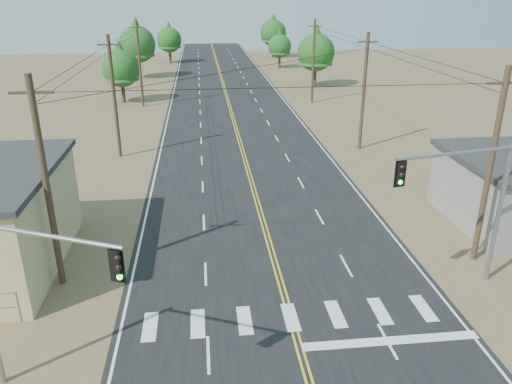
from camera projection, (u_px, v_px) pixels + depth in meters
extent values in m
cube|color=black|center=(245.00, 159.00, 41.85)|extent=(15.00, 200.00, 0.02)
cylinder|color=gray|center=(19.00, 307.00, 21.04)|extent=(0.06, 0.06, 1.50)
cylinder|color=#4C3826|center=(47.00, 186.00, 22.32)|extent=(0.30, 0.30, 10.00)
cube|color=#4C3826|center=(31.00, 93.00, 20.74)|extent=(1.80, 0.12, 0.12)
cylinder|color=#4C3826|center=(114.00, 98.00, 40.75)|extent=(0.30, 0.30, 10.00)
cube|color=#4C3826|center=(109.00, 45.00, 39.17)|extent=(1.80, 0.12, 0.12)
cylinder|color=#4C3826|center=(140.00, 65.00, 59.18)|extent=(0.30, 0.30, 10.00)
cube|color=#4C3826|center=(137.00, 27.00, 57.60)|extent=(1.80, 0.12, 0.12)
cylinder|color=#4C3826|center=(490.00, 169.00, 24.48)|extent=(0.30, 0.30, 10.00)
cube|color=#4C3826|center=(506.00, 83.00, 22.90)|extent=(1.80, 0.12, 0.12)
cylinder|color=#4C3826|center=(364.00, 93.00, 42.90)|extent=(0.30, 0.30, 10.00)
cube|color=#4C3826|center=(368.00, 42.00, 41.33)|extent=(1.80, 0.12, 0.12)
cylinder|color=#4C3826|center=(313.00, 62.00, 61.33)|extent=(0.30, 0.30, 10.00)
cube|color=#4C3826|center=(315.00, 26.00, 59.76)|extent=(1.80, 0.12, 0.12)
cylinder|color=gray|center=(40.00, 235.00, 14.86)|extent=(5.23, 2.43, 0.14)
cube|color=black|center=(117.00, 265.00, 14.36)|extent=(0.40, 0.37, 0.99)
sphere|color=black|center=(117.00, 258.00, 14.11)|extent=(0.18, 0.18, 0.18)
sphere|color=black|center=(119.00, 267.00, 14.23)|extent=(0.18, 0.18, 0.18)
sphere|color=#0CE533|center=(120.00, 277.00, 14.35)|extent=(0.18, 0.18, 0.18)
cylinder|color=gray|center=(498.00, 218.00, 23.22)|extent=(0.23, 0.23, 6.66)
cylinder|color=gray|center=(512.00, 149.00, 21.97)|extent=(0.17, 0.17, 0.57)
cylinder|color=gray|center=(456.00, 153.00, 21.11)|extent=(5.77, 1.30, 0.15)
cube|color=black|center=(400.00, 173.00, 20.60)|extent=(0.38, 0.34, 1.05)
sphere|color=black|center=(402.00, 167.00, 20.32)|extent=(0.19, 0.19, 0.19)
sphere|color=black|center=(401.00, 175.00, 20.44)|extent=(0.19, 0.19, 0.19)
sphere|color=#0CE533|center=(400.00, 182.00, 20.57)|extent=(0.19, 0.19, 0.19)
cylinder|color=#3F2D1E|center=(123.00, 91.00, 62.75)|extent=(0.47, 0.47, 2.77)
cone|color=#164D17|center=(120.00, 60.00, 61.31)|extent=(4.31, 4.31, 4.92)
sphere|color=#164D17|center=(121.00, 68.00, 61.68)|extent=(4.61, 4.61, 4.61)
cylinder|color=#3F2D1E|center=(139.00, 67.00, 80.28)|extent=(0.49, 0.49, 3.43)
cone|color=#164D17|center=(137.00, 36.00, 78.49)|extent=(5.33, 5.33, 6.09)
sphere|color=#164D17|center=(137.00, 45.00, 78.96)|extent=(5.71, 5.71, 5.71)
cylinder|color=#3F2D1E|center=(170.00, 55.00, 97.25)|extent=(0.50, 0.50, 2.84)
cone|color=#164D17|center=(169.00, 34.00, 95.77)|extent=(4.41, 4.41, 5.04)
sphere|color=#164D17|center=(169.00, 40.00, 96.15)|extent=(4.73, 4.73, 4.73)
cylinder|color=#3F2D1E|center=(315.00, 76.00, 72.91)|extent=(0.48, 0.48, 3.21)
cone|color=#164D17|center=(316.00, 44.00, 71.24)|extent=(4.99, 4.99, 5.70)
sphere|color=#164D17|center=(316.00, 52.00, 71.67)|extent=(5.35, 5.35, 5.35)
cylinder|color=#3F2D1E|center=(279.00, 61.00, 91.09)|extent=(0.43, 0.43, 2.51)
cone|color=#164D17|center=(280.00, 41.00, 89.78)|extent=(3.90, 3.90, 4.46)
sphere|color=#164D17|center=(280.00, 46.00, 90.12)|extent=(4.18, 4.18, 4.18)
cylinder|color=#3F2D1E|center=(273.00, 49.00, 105.33)|extent=(0.46, 0.46, 3.24)
cone|color=#164D17|center=(273.00, 27.00, 103.64)|extent=(5.04, 5.04, 5.77)
sphere|color=#164D17|center=(273.00, 33.00, 104.08)|extent=(5.41, 5.41, 5.41)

